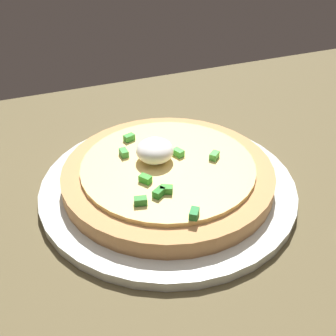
% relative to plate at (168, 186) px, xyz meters
% --- Properties ---
extents(dining_table, '(1.23, 0.84, 0.02)m').
position_rel_plate_xyz_m(dining_table, '(-0.04, 0.09, -0.02)').
color(dining_table, brown).
rests_on(dining_table, ground).
extents(plate, '(0.30, 0.30, 0.01)m').
position_rel_plate_xyz_m(plate, '(0.00, 0.00, 0.00)').
color(plate, silver).
rests_on(plate, dining_table).
extents(pizza, '(0.24, 0.24, 0.05)m').
position_rel_plate_xyz_m(pizza, '(0.00, -0.00, 0.02)').
color(pizza, tan).
rests_on(pizza, plate).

